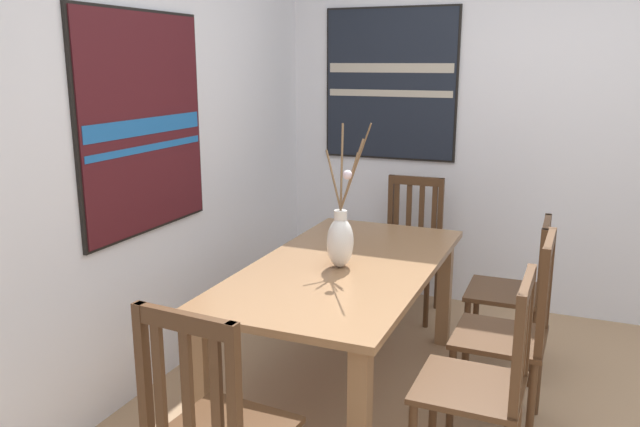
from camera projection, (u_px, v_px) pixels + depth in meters
name	position (u px, v px, depth m)	size (l,w,h in m)	color
wall_back	(143.00, 138.00, 3.35)	(6.40, 0.12, 2.70)	silver
wall_side	(540.00, 121.00, 4.32)	(0.12, 6.40, 2.70)	silver
dining_table	(345.00, 283.00, 3.31)	(1.77, 0.89, 0.72)	#8E6642
centerpiece_vase	(341.00, 238.00, 3.20)	(0.25, 0.29, 0.74)	silver
chair_0	(484.00, 383.00, 2.53)	(0.42, 0.42, 0.95)	#4C301C
chair_2	(516.00, 290.00, 3.59)	(0.42, 0.42, 0.90)	#4C301C
chair_3	(512.00, 332.00, 3.00)	(0.43, 0.43, 0.98)	#4C301C
chair_4	(410.00, 244.00, 4.45)	(0.43, 0.43, 0.95)	#4C301C
painting_on_back_wall	(143.00, 124.00, 3.23)	(0.97, 0.05, 1.12)	black
painting_on_side_wall	(390.00, 84.00, 4.60)	(0.05, 0.98, 1.08)	black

